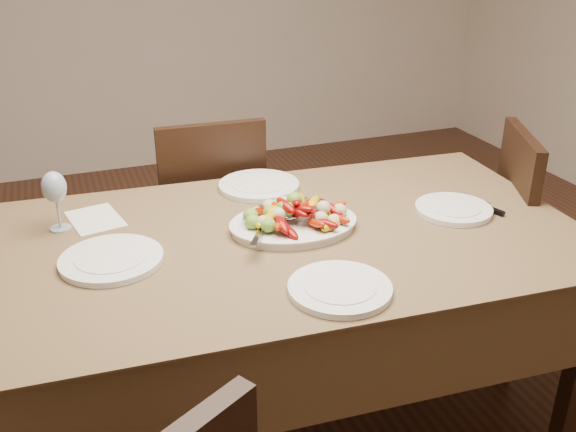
% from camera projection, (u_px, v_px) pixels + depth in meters
% --- Properties ---
extents(dining_table, '(1.90, 1.15, 0.76)m').
position_uv_depth(dining_table, '(288.00, 335.00, 2.15)').
color(dining_table, brown).
rests_on(dining_table, ground).
extents(chair_far, '(0.44, 0.44, 0.95)m').
position_uv_depth(chair_far, '(207.00, 218.00, 2.76)').
color(chair_far, black).
rests_on(chair_far, ground).
extents(chair_right, '(0.56, 0.56, 0.95)m').
position_uv_depth(chair_right, '(556.00, 252.00, 2.48)').
color(chair_right, black).
rests_on(chair_right, ground).
extents(serving_platter, '(0.41, 0.32, 0.02)m').
position_uv_depth(serving_platter, '(293.00, 226.00, 2.01)').
color(serving_platter, white).
rests_on(serving_platter, dining_table).
extents(roasted_vegetables, '(0.34, 0.24, 0.09)m').
position_uv_depth(roasted_vegetables, '(293.00, 209.00, 1.99)').
color(roasted_vegetables, '#770705').
rests_on(roasted_vegetables, serving_platter).
extents(serving_spoon, '(0.28, 0.18, 0.03)m').
position_uv_depth(serving_spoon, '(277.00, 223.00, 1.95)').
color(serving_spoon, '#9EA0A8').
rests_on(serving_spoon, serving_platter).
extents(plate_left, '(0.29, 0.29, 0.02)m').
position_uv_depth(plate_left, '(111.00, 260.00, 1.82)').
color(plate_left, white).
rests_on(plate_left, dining_table).
extents(plate_right, '(0.25, 0.25, 0.02)m').
position_uv_depth(plate_right, '(454.00, 209.00, 2.13)').
color(plate_right, white).
rests_on(plate_right, dining_table).
extents(plate_far, '(0.29, 0.29, 0.02)m').
position_uv_depth(plate_far, '(259.00, 186.00, 2.32)').
color(plate_far, white).
rests_on(plate_far, dining_table).
extents(plate_near, '(0.27, 0.27, 0.02)m').
position_uv_depth(plate_near, '(340.00, 289.00, 1.68)').
color(plate_near, white).
rests_on(plate_near, dining_table).
extents(wine_glass, '(0.08, 0.08, 0.20)m').
position_uv_depth(wine_glass, '(56.00, 199.00, 1.98)').
color(wine_glass, '#8C99A5').
rests_on(wine_glass, dining_table).
extents(menu_card, '(0.19, 0.23, 0.00)m').
position_uv_depth(menu_card, '(95.00, 219.00, 2.08)').
color(menu_card, silver).
rests_on(menu_card, dining_table).
extents(table_knife, '(0.08, 0.20, 0.01)m').
position_uv_depth(table_knife, '(484.00, 206.00, 2.17)').
color(table_knife, '#9EA0A8').
rests_on(table_knife, dining_table).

